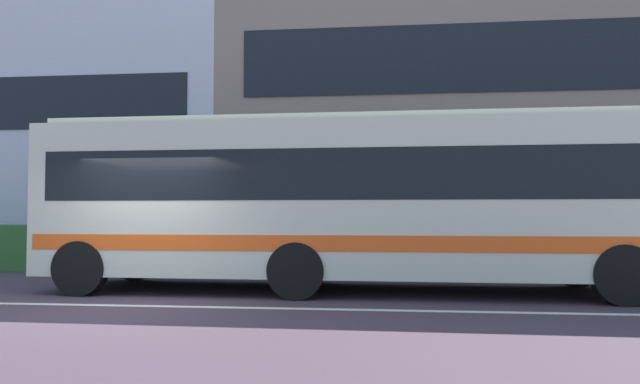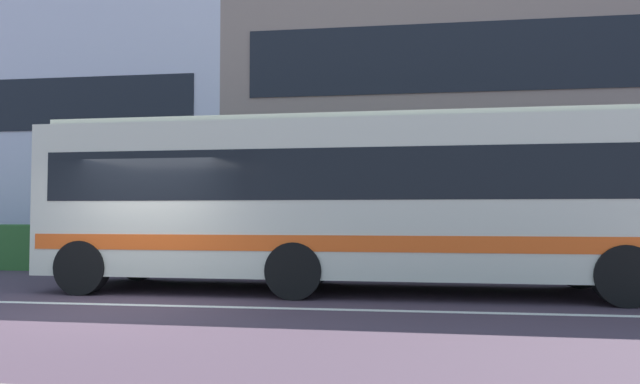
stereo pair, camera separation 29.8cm
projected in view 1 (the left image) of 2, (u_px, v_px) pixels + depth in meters
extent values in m
plane|color=#453541|center=(123.00, 306.00, 8.93)|extent=(160.00, 160.00, 0.00)
cube|color=silver|center=(123.00, 305.00, 8.93)|extent=(60.00, 0.16, 0.01)
cube|color=#32652D|center=(145.00, 248.00, 14.48)|extent=(23.22, 1.10, 1.20)
cube|color=gray|center=(572.00, 109.00, 21.00)|extent=(25.53, 8.43, 11.04)
cube|color=black|center=(620.00, 53.00, 16.82)|extent=(23.49, 0.04, 2.21)
cube|color=beige|center=(341.00, 200.00, 10.69)|extent=(11.42, 2.65, 2.82)
cube|color=black|center=(341.00, 178.00, 10.71)|extent=(10.74, 2.66, 0.90)
cube|color=#EE561A|center=(341.00, 240.00, 10.66)|extent=(11.19, 2.67, 0.28)
cube|color=beige|center=(341.00, 125.00, 10.75)|extent=(10.96, 2.25, 0.12)
cylinder|color=black|center=(575.00, 263.00, 11.23)|extent=(1.00, 0.29, 1.00)
cylinder|color=black|center=(623.00, 275.00, 8.96)|extent=(1.00, 0.29, 1.00)
cylinder|color=black|center=(313.00, 260.00, 11.86)|extent=(1.00, 0.29, 1.00)
cylinder|color=black|center=(296.00, 271.00, 9.59)|extent=(1.00, 0.29, 1.00)
cylinder|color=black|center=(137.00, 258.00, 12.32)|extent=(1.00, 0.29, 1.00)
cylinder|color=black|center=(81.00, 268.00, 10.05)|extent=(1.00, 0.29, 1.00)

